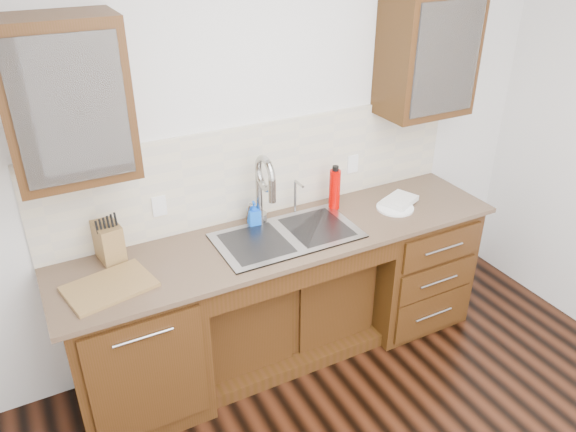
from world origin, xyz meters
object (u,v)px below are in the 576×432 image
knife_block (108,241)px  plate (395,208)px  water_bottle (335,190)px  cutting_board (109,287)px  soap_bottle (254,213)px

knife_block → plate: bearing=-16.6°
water_bottle → cutting_board: size_ratio=0.62×
water_bottle → plate: bearing=-29.1°
soap_bottle → knife_block: bearing=-174.4°
water_bottle → knife_block: 1.40m
plate → knife_block: (-1.73, 0.25, 0.10)m
water_bottle → plate: size_ratio=1.10×
water_bottle → cutting_board: water_bottle is taller
water_bottle → cutting_board: 1.48m
soap_bottle → water_bottle: water_bottle is taller
cutting_board → plate: bearing=0.9°
plate → water_bottle: bearing=150.9°
water_bottle → knife_block: size_ratio=1.22×
cutting_board → soap_bottle: bearing=15.5°
soap_bottle → plate: bearing=-7.0°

